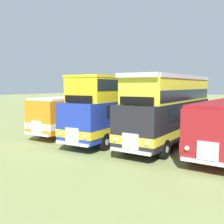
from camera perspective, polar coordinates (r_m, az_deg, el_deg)
The scene contains 3 objects.
bus_first_in_row at distance 22.17m, azimuth -6.05°, elevation 0.21°, with size 2.79×10.32×2.99m.
bus_second_in_row at distance 19.38m, azimuth 1.51°, elevation 1.58°, with size 3.01×10.69×4.49m.
bus_third_in_row at distance 17.82m, azimuth 12.29°, elevation 0.72°, with size 2.65×10.35×4.52m.
Camera 1 is at (-1.23, -16.64, 3.87)m, focal length 42.49 mm.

